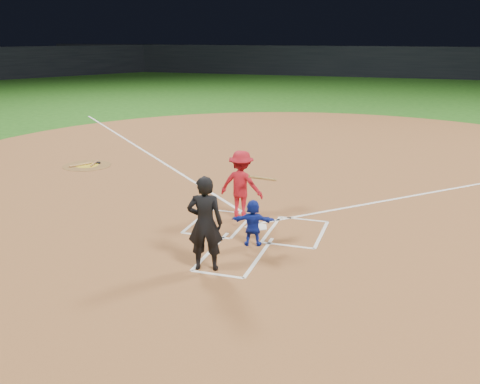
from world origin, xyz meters
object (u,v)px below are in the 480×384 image
(umpire, at_px, (205,223))
(batter_at_plate, at_px, (241,185))
(on_deck_circle, at_px, (87,166))
(home_plate, at_px, (257,227))
(catcher, at_px, (253,223))

(umpire, relative_size, batter_at_plate, 1.10)
(on_deck_circle, bearing_deg, batter_at_plate, -27.59)
(umpire, distance_m, batter_at_plate, 3.18)
(on_deck_circle, bearing_deg, home_plate, -29.12)
(on_deck_circle, bearing_deg, catcher, -34.33)
(catcher, bearing_deg, on_deck_circle, -46.48)
(catcher, xyz_separation_m, batter_at_plate, (-0.80, 1.66, 0.35))
(on_deck_circle, relative_size, catcher, 1.61)
(on_deck_circle, distance_m, batter_at_plate, 7.90)
(home_plate, distance_m, umpire, 2.79)
(batter_at_plate, bearing_deg, on_deck_circle, 152.41)
(home_plate, relative_size, batter_at_plate, 0.34)
(on_deck_circle, height_order, batter_at_plate, batter_at_plate)
(home_plate, height_order, umpire, umpire)
(on_deck_circle, relative_size, umpire, 0.88)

